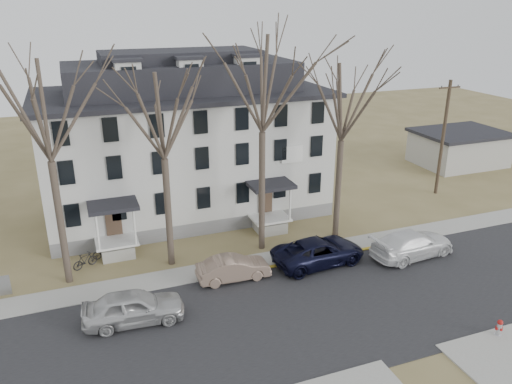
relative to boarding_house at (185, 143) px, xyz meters
name	(u,v)px	position (x,y,z in m)	size (l,w,h in m)	color
ground	(316,338)	(2.00, -17.95, -5.38)	(120.00, 120.00, 0.00)	olive
main_road	(298,316)	(2.00, -15.95, -5.38)	(120.00, 10.00, 0.04)	#27272A
far_sidewalk	(257,263)	(2.00, -9.95, -5.38)	(120.00, 2.00, 0.08)	#A09F97
yellow_curb	(335,256)	(7.00, -10.85, -5.38)	(14.00, 0.25, 0.06)	gold
boarding_house	(185,143)	(0.00, 0.00, 0.00)	(20.80, 12.36, 12.05)	slate
distant_building	(459,148)	(28.00, 2.05, -3.70)	(8.50, 6.50, 3.35)	#A09F97
tree_far_left	(42,104)	(-9.00, -8.15, 4.96)	(8.40, 8.40, 13.72)	#473B31
tree_mid_left	(161,110)	(-3.00, -8.15, 4.22)	(7.80, 7.80, 12.74)	#473B31
tree_center	(262,77)	(3.00, -8.15, 5.71)	(9.00, 9.00, 14.70)	#473B31
tree_mid_right	(344,97)	(8.50, -8.15, 4.22)	(7.80, 7.80, 12.74)	#473B31
utility_pole_far	(443,137)	(20.50, -3.95, -0.47)	(2.00, 0.28, 9.50)	#3D3023
car_silver	(134,308)	(-5.99, -13.53, -4.52)	(2.02, 5.03, 1.71)	silver
car_tan	(233,269)	(0.00, -11.32, -4.68)	(1.49, 4.27, 1.41)	#88705E
car_navy	(319,252)	(5.50, -11.38, -4.57)	(2.67, 5.79, 1.61)	black
car_white	(412,244)	(11.51, -12.60, -4.55)	(2.32, 5.71, 1.66)	white
bicycle_left	(106,253)	(-6.75, -6.11, -4.96)	(0.56, 1.61, 0.85)	black
bicycle_right	(85,261)	(-8.02, -6.90, -4.90)	(0.45, 1.60, 0.96)	black
fire_hydrant	(499,328)	(10.36, -20.89, -4.92)	(0.38, 0.35, 0.91)	#B7B7BA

